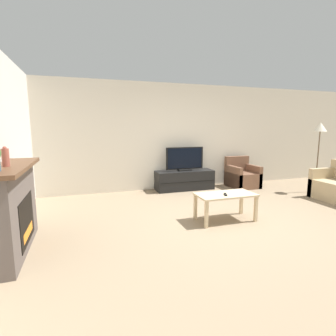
{
  "coord_description": "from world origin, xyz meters",
  "views": [
    {
      "loc": [
        -2.5,
        -3.81,
        1.6
      ],
      "look_at": [
        -1.0,
        0.73,
        0.85
      ],
      "focal_mm": 28.0,
      "sensor_mm": 36.0,
      "label": 1
    }
  ],
  "objects_px": {
    "fireplace": "(12,209)",
    "remote": "(225,194)",
    "floor_lamp": "(320,133)",
    "armchair": "(242,177)",
    "coffee_table": "(226,198)",
    "mantel_vase_centre_left": "(5,157)",
    "tv_stand": "(185,180)",
    "tv": "(185,160)"
  },
  "relations": [
    {
      "from": "fireplace",
      "to": "remote",
      "type": "bearing_deg",
      "value": 1.75
    },
    {
      "from": "tv_stand",
      "to": "remote",
      "type": "distance_m",
      "value": 2.43
    },
    {
      "from": "armchair",
      "to": "fireplace",
      "type": "bearing_deg",
      "value": -154.89
    },
    {
      "from": "tv_stand",
      "to": "remote",
      "type": "xyz_separation_m",
      "value": [
        -0.23,
        -2.41,
        0.24
      ]
    },
    {
      "from": "tv",
      "to": "coffee_table",
      "type": "bearing_deg",
      "value": -94.48
    },
    {
      "from": "fireplace",
      "to": "tv_stand",
      "type": "bearing_deg",
      "value": 36.69
    },
    {
      "from": "armchair",
      "to": "coffee_table",
      "type": "height_order",
      "value": "armchair"
    },
    {
      "from": "tv_stand",
      "to": "fireplace",
      "type": "bearing_deg",
      "value": -143.31
    },
    {
      "from": "tv_stand",
      "to": "remote",
      "type": "bearing_deg",
      "value": -95.46
    },
    {
      "from": "fireplace",
      "to": "floor_lamp",
      "type": "distance_m",
      "value": 6.55
    },
    {
      "from": "armchair",
      "to": "tv",
      "type": "bearing_deg",
      "value": 173.58
    },
    {
      "from": "tv",
      "to": "coffee_table",
      "type": "distance_m",
      "value": 2.37
    },
    {
      "from": "mantel_vase_centre_left",
      "to": "tv_stand",
      "type": "height_order",
      "value": "mantel_vase_centre_left"
    },
    {
      "from": "mantel_vase_centre_left",
      "to": "remote",
      "type": "distance_m",
      "value": 3.22
    },
    {
      "from": "fireplace",
      "to": "mantel_vase_centre_left",
      "type": "relative_size",
      "value": 6.62
    },
    {
      "from": "armchair",
      "to": "floor_lamp",
      "type": "xyz_separation_m",
      "value": [
        1.41,
        -1.07,
        1.19
      ]
    },
    {
      "from": "fireplace",
      "to": "coffee_table",
      "type": "height_order",
      "value": "fireplace"
    },
    {
      "from": "tv_stand",
      "to": "tv",
      "type": "xyz_separation_m",
      "value": [
        0.0,
        -0.0,
        0.53
      ]
    },
    {
      "from": "mantel_vase_centre_left",
      "to": "armchair",
      "type": "xyz_separation_m",
      "value": [
        4.94,
        2.45,
        -0.98
      ]
    },
    {
      "from": "armchair",
      "to": "coffee_table",
      "type": "distance_m",
      "value": 2.8
    },
    {
      "from": "remote",
      "to": "floor_lamp",
      "type": "bearing_deg",
      "value": 42.12
    },
    {
      "from": "mantel_vase_centre_left",
      "to": "tv",
      "type": "relative_size",
      "value": 0.24
    },
    {
      "from": "coffee_table",
      "to": "remote",
      "type": "bearing_deg",
      "value": -122.92
    },
    {
      "from": "tv_stand",
      "to": "floor_lamp",
      "type": "relative_size",
      "value": 0.87
    },
    {
      "from": "tv",
      "to": "coffee_table",
      "type": "xyz_separation_m",
      "value": [
        -0.18,
        -2.34,
        -0.37
      ]
    },
    {
      "from": "armchair",
      "to": "tv_stand",
      "type": "bearing_deg",
      "value": 173.51
    },
    {
      "from": "tv_stand",
      "to": "armchair",
      "type": "height_order",
      "value": "armchair"
    },
    {
      "from": "fireplace",
      "to": "remote",
      "type": "height_order",
      "value": "fireplace"
    },
    {
      "from": "tv_stand",
      "to": "mantel_vase_centre_left",
      "type": "bearing_deg",
      "value": -141.87
    },
    {
      "from": "remote",
      "to": "floor_lamp",
      "type": "relative_size",
      "value": 0.09
    },
    {
      "from": "remote",
      "to": "fireplace",
      "type": "bearing_deg",
      "value": -155.78
    },
    {
      "from": "coffee_table",
      "to": "mantel_vase_centre_left",
      "type": "bearing_deg",
      "value": -174.76
    },
    {
      "from": "fireplace",
      "to": "tv_stand",
      "type": "xyz_separation_m",
      "value": [
        3.36,
        2.51,
        -0.33
      ]
    },
    {
      "from": "tv_stand",
      "to": "floor_lamp",
      "type": "xyz_separation_m",
      "value": [
        3.01,
        -1.25,
        1.21
      ]
    },
    {
      "from": "tv_stand",
      "to": "floor_lamp",
      "type": "distance_m",
      "value": 3.48
    },
    {
      "from": "fireplace",
      "to": "tv_stand",
      "type": "height_order",
      "value": "fireplace"
    },
    {
      "from": "floor_lamp",
      "to": "fireplace",
      "type": "bearing_deg",
      "value": -168.88
    },
    {
      "from": "armchair",
      "to": "remote",
      "type": "distance_m",
      "value": 2.89
    },
    {
      "from": "armchair",
      "to": "coffee_table",
      "type": "bearing_deg",
      "value": -129.54
    },
    {
      "from": "mantel_vase_centre_left",
      "to": "remote",
      "type": "xyz_separation_m",
      "value": [
        3.12,
        0.22,
        -0.77
      ]
    },
    {
      "from": "coffee_table",
      "to": "fireplace",
      "type": "bearing_deg",
      "value": -176.95
    },
    {
      "from": "fireplace",
      "to": "mantel_vase_centre_left",
      "type": "xyz_separation_m",
      "value": [
        0.02,
        -0.12,
        0.67
      ]
    }
  ]
}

